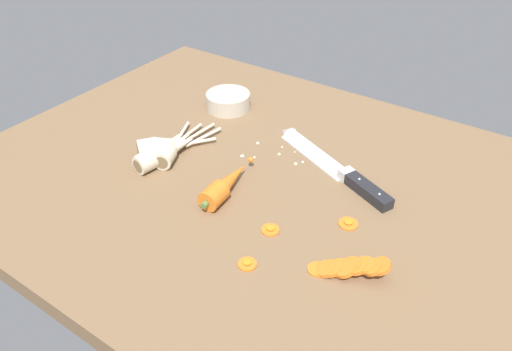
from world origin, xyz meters
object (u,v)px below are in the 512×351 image
object	(u,v)px
parsnip_front	(164,145)
parsnip_outer	(166,149)
whole_carrot	(225,185)
parsnip_back	(167,152)
parsnip_mid_left	(165,147)
chefs_knife	(328,162)
carrot_slice_stack	(348,267)
parsnip_mid_right	(171,147)
prep_bowl	(228,100)
carrot_slice_stray_far	(348,223)
carrot_slice_stray_near	(247,263)
carrot_slice_stray_mid	(270,229)

from	to	relation	value
parsnip_front	parsnip_outer	world-z (taller)	same
whole_carrot	parsnip_back	size ratio (longest dim) A/B	0.78
whole_carrot	parsnip_mid_left	world-z (taller)	whole_carrot
chefs_knife	carrot_slice_stack	world-z (taller)	carrot_slice_stack
parsnip_mid_left	parsnip_mid_right	xyz separation A→B (cm)	(0.94, 0.62, 0.00)
prep_bowl	parsnip_outer	bearing A→B (deg)	-84.95
parsnip_mid_left	parsnip_back	world-z (taller)	same
parsnip_front	parsnip_back	bearing A→B (deg)	-35.81
parsnip_back	carrot_slice_stack	distance (cm)	46.79
parsnip_front	parsnip_mid_right	xyz separation A→B (cm)	(1.99, -0.01, -0.00)
carrot_slice_stray_far	parsnip_front	bearing A→B (deg)	-178.48
chefs_knife	parsnip_mid_right	distance (cm)	33.76
whole_carrot	parsnip_mid_right	distance (cm)	18.27
parsnip_mid_right	parsnip_outer	xyz separation A→B (cm)	(-0.45, -1.08, -0.00)
parsnip_outer	parsnip_mid_left	bearing A→B (deg)	136.74
whole_carrot	parsnip_back	bearing A→B (deg)	172.70
whole_carrot	parsnip_front	xyz separation A→B (cm)	(-19.81, 4.02, -0.12)
carrot_slice_stray_near	carrot_slice_stray_mid	world-z (taller)	same
parsnip_outer	carrot_slice_stray_near	distance (cm)	36.52
parsnip_mid_right	carrot_slice_stray_near	bearing A→B (deg)	-28.07
parsnip_front	parsnip_mid_left	distance (cm)	1.22
prep_bowl	parsnip_mid_left	bearing A→B (deg)	-85.99
carrot_slice_stack	carrot_slice_stray_near	distance (cm)	16.26
parsnip_outer	carrot_slice_stack	xyz separation A→B (cm)	(47.09, -8.61, -0.53)
chefs_knife	parsnip_back	xyz separation A→B (cm)	(-29.25, -17.67, 1.33)
chefs_knife	parsnip_front	bearing A→B (deg)	-153.47
parsnip_front	parsnip_outer	distance (cm)	1.88
parsnip_mid_left	carrot_slice_stray_near	xyz separation A→B (cm)	(33.21, -16.60, -1.62)
chefs_knife	parsnip_mid_right	xyz separation A→B (cm)	(-29.77, -15.86, 1.33)
parsnip_front	carrot_slice_stray_near	bearing A→B (deg)	-26.68
carrot_slice_stray_near	carrot_slice_stray_far	world-z (taller)	same
parsnip_front	parsnip_mid_right	world-z (taller)	same
chefs_knife	whole_carrot	distance (cm)	23.24
parsnip_mid_left	carrot_slice_stray_far	xyz separation A→B (cm)	(42.53, 1.78, -1.62)
chefs_knife	whole_carrot	xyz separation A→B (cm)	(-11.96, -19.88, 1.45)
chefs_knife	carrot_slice_stray_near	size ratio (longest dim) A/B	10.52
carrot_slice_stray_mid	prep_bowl	bearing A→B (deg)	136.16
parsnip_front	parsnip_mid_left	xyz separation A→B (cm)	(1.05, -0.62, -0.00)
parsnip_mid_right	whole_carrot	bearing A→B (deg)	-12.71
chefs_knife	prep_bowl	xyz separation A→B (cm)	(-32.44, 8.22, 1.50)
prep_bowl	carrot_slice_stray_far	bearing A→B (deg)	-27.37
prep_bowl	carrot_slice_stray_mid	bearing A→B (deg)	-43.84
whole_carrot	carrot_slice_stack	bearing A→B (deg)	-11.12
parsnip_back	carrot_slice_stray_mid	distance (cm)	31.06
parsnip_back	parsnip_front	bearing A→B (deg)	144.19
parsnip_mid_right	parsnip_back	bearing A→B (deg)	-73.89
prep_bowl	carrot_slice_stray_near	bearing A→B (deg)	-49.76
parsnip_front	parsnip_outer	bearing A→B (deg)	-35.15
chefs_knife	prep_bowl	bearing A→B (deg)	165.79
parsnip_back	carrot_slice_stray_far	world-z (taller)	parsnip_back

